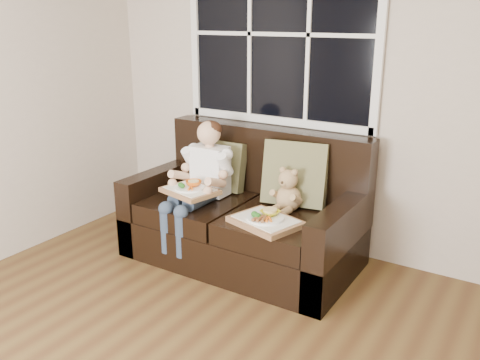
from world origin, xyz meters
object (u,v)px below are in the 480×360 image
Objects in this scene: child at (202,173)px; tray_left at (190,189)px; tray_right at (266,220)px; loveseat at (246,219)px; teddy_bear at (288,193)px.

child is 0.18m from tray_left.
tray_right is at bearing -15.84° from child.
loveseat is at bearing 21.00° from child.
teddy_bear is at bearing 37.48° from tray_left.
child is at bearing 105.47° from tray_left.
loveseat is 3.28× the size of tray_right.
loveseat is 0.50m from tray_left.
loveseat is 1.88× the size of child.
teddy_bear is (0.34, 0.01, 0.27)m from loveseat.
tray_left is at bearing -150.12° from teddy_bear.
child is (-0.32, -0.12, 0.34)m from loveseat.
tray_left is at bearing -87.92° from child.
child is 0.70m from tray_right.
teddy_bear is 0.75× the size of tray_left.
tray_right is (0.65, -0.19, -0.17)m from child.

